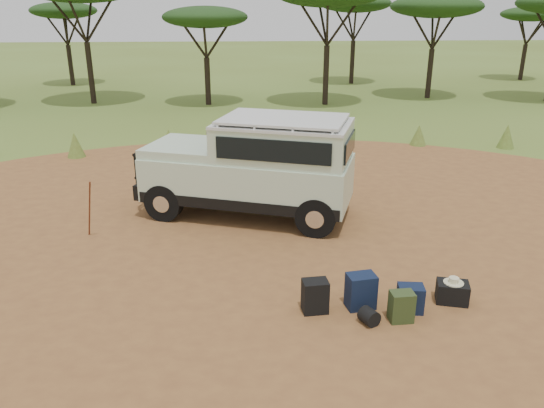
{
  "coord_description": "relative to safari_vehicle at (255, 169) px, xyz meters",
  "views": [
    {
      "loc": [
        -0.63,
        -9.38,
        4.78
      ],
      "look_at": [
        0.07,
        0.68,
        1.0
      ],
      "focal_mm": 35.0,
      "sensor_mm": 36.0,
      "label": 1
    }
  ],
  "objects": [
    {
      "name": "grass_fringe",
      "position": [
        0.32,
        6.06,
        -0.77
      ],
      "size": [
        36.6,
        1.6,
        0.9
      ],
      "color": "#596A25",
      "rests_on": "ground"
    },
    {
      "name": "backpack_navy",
      "position": [
        1.6,
        -4.34,
        -0.87
      ],
      "size": [
        0.51,
        0.4,
        0.61
      ],
      "primitive_type": "cube",
      "rotation": [
        0.0,
        0.0,
        0.16
      ],
      "color": "#12213A",
      "rests_on": "ground"
    },
    {
      "name": "acacia_treeline",
      "position": [
        0.96,
        17.2,
        3.7
      ],
      "size": [
        46.7,
        13.2,
        6.26
      ],
      "color": "black",
      "rests_on": "ground"
    },
    {
      "name": "backpack_olive",
      "position": [
        2.16,
        -4.79,
        -0.91
      ],
      "size": [
        0.39,
        0.29,
        0.52
      ],
      "primitive_type": "cube",
      "rotation": [
        0.0,
        0.0,
        0.05
      ],
      "color": "#32431F",
      "rests_on": "ground"
    },
    {
      "name": "ground",
      "position": [
        0.21,
        -2.61,
        -1.17
      ],
      "size": [
        140.0,
        140.0,
        0.0
      ],
      "primitive_type": "plane",
      "color": "#596A25",
      "rests_on": "ground"
    },
    {
      "name": "stuff_sack",
      "position": [
        1.63,
        -4.84,
        -1.04
      ],
      "size": [
        0.36,
        0.36,
        0.27
      ],
      "primitive_type": "cylinder",
      "rotation": [
        1.57,
        0.0,
        0.45
      ],
      "color": "black",
      "rests_on": "ground"
    },
    {
      "name": "walking_staff",
      "position": [
        -3.61,
        -1.12,
        -0.49
      ],
      "size": [
        0.31,
        0.42,
        1.36
      ],
      "primitive_type": "cylinder",
      "rotation": [
        0.33,
        0.0,
        0.62
      ],
      "color": "maroon",
      "rests_on": "ground"
    },
    {
      "name": "dirt_clearing",
      "position": [
        0.21,
        -2.61,
        -1.17
      ],
      "size": [
        23.0,
        23.0,
        0.01
      ],
      "primitive_type": "cylinder",
      "color": "#915D2F",
      "rests_on": "ground"
    },
    {
      "name": "backpack_black",
      "position": [
        0.82,
        -4.41,
        -0.89
      ],
      "size": [
        0.44,
        0.34,
        0.57
      ],
      "primitive_type": "cube",
      "rotation": [
        0.0,
        0.0,
        0.08
      ],
      "color": "black",
      "rests_on": "ground"
    },
    {
      "name": "safari_vehicle",
      "position": [
        0.0,
        0.0,
        0.0
      ],
      "size": [
        5.31,
        3.46,
        2.43
      ],
      "rotation": [
        0.0,
        0.0,
        -0.33
      ],
      "color": "beige",
      "rests_on": "ground"
    },
    {
      "name": "safari_hat",
      "position": [
        3.21,
        -4.28,
        -0.77
      ],
      "size": [
        0.34,
        0.34,
        0.1
      ],
      "color": "beige",
      "rests_on": "hard_case"
    },
    {
      "name": "hard_case",
      "position": [
        3.21,
        -4.28,
        -0.99
      ],
      "size": [
        0.6,
        0.5,
        0.37
      ],
      "primitive_type": "cube",
      "rotation": [
        0.0,
        0.0,
        -0.27
      ],
      "color": "black",
      "rests_on": "ground"
    },
    {
      "name": "duffel_navy",
      "position": [
        2.39,
        -4.51,
        -0.94
      ],
      "size": [
        0.45,
        0.37,
        0.47
      ],
      "primitive_type": "cube",
      "rotation": [
        0.0,
        0.0,
        -0.13
      ],
      "color": "#12213A",
      "rests_on": "ground"
    }
  ]
}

